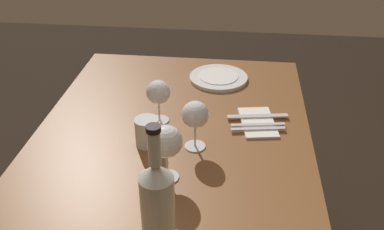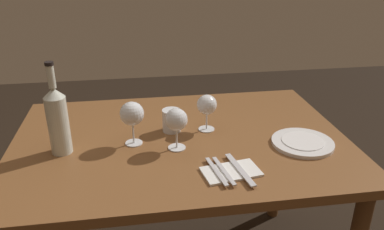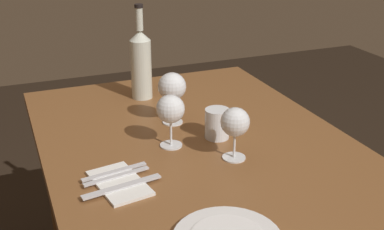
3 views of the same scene
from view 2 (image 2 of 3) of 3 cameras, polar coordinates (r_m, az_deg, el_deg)
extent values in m
cube|color=brown|center=(1.53, -1.72, -3.95)|extent=(1.30, 0.90, 0.04)
cylinder|color=brown|center=(2.08, -19.22, -9.03)|extent=(0.06, 0.06, 0.70)
cylinder|color=brown|center=(2.17, 12.57, -6.73)|extent=(0.06, 0.06, 0.70)
cylinder|color=white|center=(1.59, 2.15, -2.09)|extent=(0.07, 0.07, 0.00)
cylinder|color=white|center=(1.57, 2.17, -0.82)|extent=(0.01, 0.01, 0.07)
sphere|color=white|center=(1.54, 2.21, 1.54)|extent=(0.08, 0.08, 0.08)
cylinder|color=#510A14|center=(1.55, 2.20, 1.37)|extent=(0.06, 0.06, 0.02)
cylinder|color=white|center=(1.50, -8.56, -4.10)|extent=(0.07, 0.07, 0.00)
cylinder|color=white|center=(1.48, -8.67, -2.60)|extent=(0.01, 0.01, 0.08)
sphere|color=white|center=(1.44, -8.86, 0.20)|extent=(0.09, 0.09, 0.09)
cylinder|color=#510A14|center=(1.44, -8.86, 0.17)|extent=(0.07, 0.07, 0.03)
cylinder|color=white|center=(1.45, -2.25, -4.83)|extent=(0.07, 0.07, 0.00)
cylinder|color=white|center=(1.43, -2.28, -3.36)|extent=(0.01, 0.01, 0.08)
sphere|color=white|center=(1.40, -2.33, -0.67)|extent=(0.08, 0.08, 0.08)
cylinder|color=#510A14|center=(1.40, -2.32, -0.74)|extent=(0.06, 0.06, 0.03)
cylinder|color=silver|center=(1.46, -19.08, -1.47)|extent=(0.08, 0.08, 0.21)
cone|color=silver|center=(1.41, -19.76, 3.12)|extent=(0.08, 0.08, 0.03)
cylinder|color=silver|center=(1.39, -20.09, 5.33)|extent=(0.03, 0.03, 0.08)
cylinder|color=black|center=(1.38, -20.36, 7.13)|extent=(0.03, 0.03, 0.01)
cylinder|color=white|center=(1.56, -3.04, -0.81)|extent=(0.07, 0.07, 0.09)
cylinder|color=silver|center=(1.57, -3.02, -1.61)|extent=(0.06, 0.06, 0.03)
cylinder|color=white|center=(1.53, 15.99, -3.95)|extent=(0.23, 0.23, 0.01)
cylinder|color=white|center=(1.53, 16.03, -3.66)|extent=(0.16, 0.16, 0.00)
cube|color=white|center=(1.31, 5.78, -8.32)|extent=(0.21, 0.14, 0.01)
cube|color=silver|center=(1.30, 4.71, -8.19)|extent=(0.04, 0.18, 0.00)
cube|color=silver|center=(1.29, 3.62, -8.29)|extent=(0.04, 0.18, 0.00)
cube|color=silver|center=(1.31, 7.07, -7.96)|extent=(0.05, 0.21, 0.00)
camera|label=1|loc=(1.50, -52.48, 18.75)|focal=40.64mm
camera|label=3|loc=(1.62, 52.49, 13.58)|focal=46.93mm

